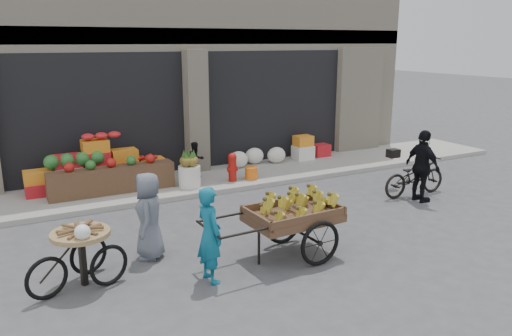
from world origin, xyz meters
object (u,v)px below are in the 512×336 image
orange_bucket (251,173)px  banana_cart (290,213)px  pineapple_bin (190,176)px  cyclist (422,166)px  seated_person (196,160)px  bicycle (414,176)px  vendor_grey (149,216)px  tricycle_cart (81,249)px  fire_hydrant (232,166)px  vendor_woman (210,235)px

orange_bucket → banana_cart: banana_cart is taller
pineapple_bin → cyclist: 5.32m
seated_person → cyclist: 5.38m
pineapple_bin → seated_person: 0.75m
pineapple_bin → bicycle: size_ratio=0.30×
bicycle → vendor_grey: bearing=95.6°
seated_person → vendor_grey: 4.47m
bicycle → orange_bucket: bearing=48.6°
tricycle_cart → bicycle: (7.52, 0.99, -0.11)m
cyclist → seated_person: bearing=47.2°
orange_bucket → banana_cart: bearing=-109.2°
vendor_grey → bicycle: vendor_grey is taller
vendor_grey → banana_cart: bearing=84.2°
pineapple_bin → tricycle_cart: tricycle_cart is taller
fire_hydrant → seated_person: seated_person is taller
seated_person → banana_cart: 4.89m
orange_bucket → vendor_woman: size_ratio=0.22×
tricycle_cart → vendor_woman: bearing=-43.9°
orange_bucket → seated_person: size_ratio=0.34×
banana_cart → cyclist: 4.28m
pineapple_bin → vendor_grey: size_ratio=0.36×
tricycle_cart → cyclist: size_ratio=0.90×
orange_bucket → cyclist: cyclist is taller
banana_cart → fire_hydrant: bearing=74.7°
pineapple_bin → bicycle: (4.47, -2.74, 0.08)m
fire_hydrant → banana_cart: banana_cart is taller
banana_cart → pineapple_bin: bearing=89.3°
seated_person → bicycle: bearing=-49.4°
vendor_grey → bicycle: 6.40m
pineapple_bin → fire_hydrant: size_ratio=0.73×
fire_hydrant → bicycle: bicycle is taller
vendor_woman → vendor_grey: (-0.55, 1.23, -0.01)m
seated_person → cyclist: cyclist is taller
cyclist → bicycle: bearing=-25.3°
tricycle_cart → vendor_grey: (1.15, 0.50, 0.16)m
bicycle → banana_cart: bearing=110.9°
orange_bucket → tricycle_cart: 5.91m
bicycle → cyclist: (-0.20, -0.40, 0.35)m
orange_bucket → bicycle: (2.87, -2.64, 0.18)m
banana_cart → vendor_woman: size_ratio=1.75×
pineapple_bin → banana_cart: 4.30m
orange_bucket → banana_cart: size_ratio=0.13×
seated_person → tricycle_cart: (-3.45, -4.32, -0.02)m
vendor_woman → tricycle_cart: bearing=60.5°
fire_hydrant → vendor_grey: bearing=-133.4°
fire_hydrant → cyclist: size_ratio=0.44×
orange_bucket → bicycle: size_ratio=0.19×
pineapple_bin → seated_person: seated_person is taller
pineapple_bin → orange_bucket: pineapple_bin is taller
pineapple_bin → cyclist: (4.27, -3.14, 0.43)m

